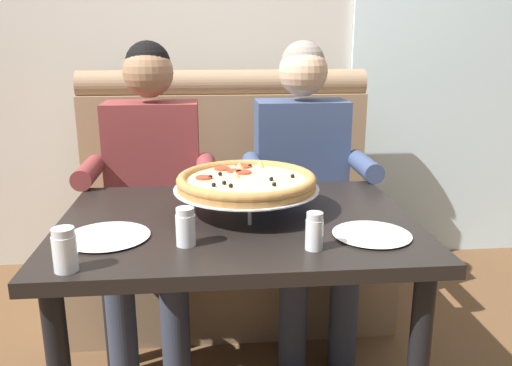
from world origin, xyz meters
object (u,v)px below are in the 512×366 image
booth_bench (228,224)px  dining_table (237,248)px  plate_near_right (372,232)px  shaker_oregano (186,229)px  shaker_parmesan (65,253)px  diner_left (152,179)px  pizza (246,182)px  plate_near_left (107,234)px  shaker_pepper_flakes (314,234)px  diner_right (304,175)px

booth_bench → dining_table: booth_bench is taller
booth_bench → plate_near_right: bearing=-70.3°
plate_near_right → shaker_oregano: bearing=-177.8°
booth_bench → shaker_parmesan: 1.34m
diner_left → pizza: bearing=-56.0°
plate_near_right → plate_near_left: bearing=176.0°
shaker_oregano → shaker_pepper_flakes: shaker_oregano is taller
diner_left → diner_right: 0.65m
shaker_oregano → plate_near_left: bearing=161.9°
shaker_parmesan → plate_near_left: 0.22m
dining_table → diner_left: (-0.33, 0.60, 0.08)m
shaker_pepper_flakes → diner_right: bearing=81.1°
dining_table → diner_left: diner_left is taller
shaker_oregano → plate_near_right: 0.53m
pizza → shaker_oregano: 0.33m
dining_table → shaker_parmesan: size_ratio=10.08×
shaker_oregano → pizza: bearing=55.3°
booth_bench → plate_near_right: booth_bench is taller
diner_right → shaker_oregano: 0.94m
diner_left → plate_near_right: diner_left is taller
shaker_pepper_flakes → shaker_parmesan: 0.63m
pizza → plate_near_left: (-0.41, -0.20, -0.09)m
diner_right → plate_near_right: size_ratio=5.65×
pizza → shaker_pepper_flakes: pizza is taller
shaker_pepper_flakes → plate_near_left: 0.59m
shaker_parmesan → diner_right: bearing=51.0°
plate_near_right → diner_right: bearing=93.7°
pizza → shaker_oregano: size_ratio=4.40×
booth_bench → plate_near_left: size_ratio=5.97×
pizza → shaker_parmesan: pizza is taller
dining_table → shaker_pepper_flakes: shaker_pepper_flakes is taller
dining_table → plate_near_right: (0.38, -0.18, 0.11)m
pizza → shaker_pepper_flakes: (0.16, -0.33, -0.06)m
diner_left → shaker_oregano: (0.18, -0.81, 0.07)m
diner_right → pizza: (-0.29, -0.54, 0.12)m
diner_right → dining_table: bearing=-118.5°
pizza → diner_right: bearing=61.5°
dining_table → plate_near_left: (-0.38, -0.13, 0.11)m
plate_near_left → plate_near_right: same height
dining_table → diner_right: 0.69m
pizza → shaker_pepper_flakes: 0.37m
dining_table → plate_near_right: plate_near_right is taller
shaker_pepper_flakes → plate_near_right: 0.20m
shaker_oregano → shaker_pepper_flakes: bearing=-9.9°
shaker_parmesan → plate_near_right: bearing=10.9°
booth_bench → plate_near_left: bearing=-110.7°
diner_right → shaker_pepper_flakes: bearing=-98.9°
dining_table → plate_near_right: bearing=-25.7°
diner_left → diner_right: same height
plate_near_right → dining_table: bearing=154.3°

